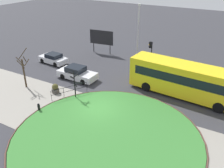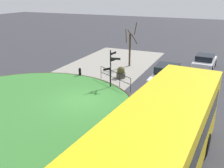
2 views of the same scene
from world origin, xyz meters
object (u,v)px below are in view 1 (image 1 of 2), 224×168
at_px(car_near_lane, 77,73).
at_px(street_tree_bare, 24,70).
at_px(bus_yellow, 186,80).
at_px(bollard_foreground, 39,107).
at_px(lamppost_tall, 138,32).
at_px(traffic_light_near, 151,49).
at_px(planter_near_signpost, 55,89).
at_px(signpost_directional, 75,82).
at_px(billboard_left, 102,38).
at_px(car_far_lane, 53,59).

xyz_separation_m(car_near_lane, street_tree_bare, (-3.52, -4.35, 1.33)).
relative_size(bus_yellow, car_near_lane, 2.47).
bearing_deg(bollard_foreground, bus_yellow, 41.22).
height_order(car_near_lane, lamppost_tall, lamppost_tall).
bearing_deg(traffic_light_near, planter_near_signpost, 51.13).
bearing_deg(lamppost_tall, planter_near_signpost, -107.35).
relative_size(bollard_foreground, street_tree_bare, 0.18).
bearing_deg(bollard_foreground, street_tree_bare, 148.80).
height_order(signpost_directional, bus_yellow, bus_yellow).
distance_m(bollard_foreground, billboard_left, 16.75).
xyz_separation_m(bus_yellow, car_near_lane, (-11.74, -2.12, -1.10)).
relative_size(bollard_foreground, car_far_lane, 0.19).
relative_size(billboard_left, street_tree_bare, 0.86).
relative_size(lamppost_tall, planter_near_signpost, 7.74).
bearing_deg(billboard_left, planter_near_signpost, -86.18).
distance_m(signpost_directional, traffic_light_near, 11.57).
bearing_deg(traffic_light_near, street_tree_bare, 39.77).
xyz_separation_m(car_far_lane, street_tree_bare, (2.20, -6.71, 1.38)).
bearing_deg(bollard_foreground, planter_near_signpost, 107.15).
distance_m(signpost_directional, billboard_left, 13.61).
relative_size(billboard_left, planter_near_signpost, 3.69).
distance_m(lamppost_tall, planter_near_signpost, 12.97).
xyz_separation_m(traffic_light_near, billboard_left, (-8.23, 1.64, -0.18)).
xyz_separation_m(lamppost_tall, planter_near_signpost, (-3.71, -11.88, -3.66)).
xyz_separation_m(signpost_directional, billboard_left, (-4.88, 12.69, 0.57)).
bearing_deg(planter_near_signpost, signpost_directional, 4.84).
height_order(bus_yellow, car_near_lane, bus_yellow).
distance_m(signpost_directional, bollard_foreground, 4.07).
bearing_deg(bollard_foreground, lamppost_tall, 80.07).
height_order(planter_near_signpost, street_tree_bare, street_tree_bare).
distance_m(car_near_lane, planter_near_signpost, 3.80).
height_order(bollard_foreground, planter_near_signpost, planter_near_signpost).
relative_size(car_near_lane, car_far_lane, 1.14).
relative_size(traffic_light_near, street_tree_bare, 0.79).
distance_m(bus_yellow, lamppost_tall, 10.19).
distance_m(bus_yellow, car_near_lane, 11.98).
xyz_separation_m(car_near_lane, traffic_light_near, (5.89, 7.46, 1.79)).
distance_m(car_far_lane, planter_near_signpost, 8.48).
height_order(bus_yellow, planter_near_signpost, bus_yellow).
xyz_separation_m(bollard_foreground, lamppost_tall, (2.67, 15.25, 3.72)).
height_order(bollard_foreground, bus_yellow, bus_yellow).
height_order(billboard_left, planter_near_signpost, billboard_left).
bearing_deg(bus_yellow, car_near_lane, 14.69).
bearing_deg(signpost_directional, street_tree_bare, -172.89).
xyz_separation_m(lamppost_tall, street_tree_bare, (-7.33, -12.43, -2.09)).
bearing_deg(car_far_lane, planter_near_signpost, 137.48).
distance_m(car_near_lane, billboard_left, 9.54).
bearing_deg(planter_near_signpost, bus_yellow, 26.92).
bearing_deg(street_tree_bare, billboard_left, 84.99).
distance_m(bollard_foreground, planter_near_signpost, 3.53).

